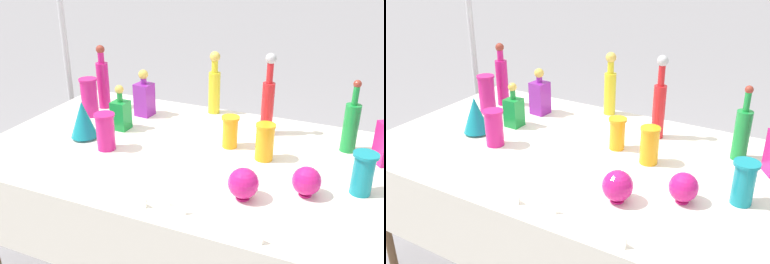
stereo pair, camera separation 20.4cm
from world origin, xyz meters
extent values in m
cube|color=white|center=(0.00, 0.00, 0.74)|extent=(2.03, 1.19, 0.03)
cube|color=white|center=(0.00, -0.60, 0.58)|extent=(2.03, 0.01, 0.37)
cylinder|color=brown|center=(-0.91, 0.49, 0.36)|extent=(0.04, 0.04, 0.73)
cylinder|color=brown|center=(0.91, 0.49, 0.36)|extent=(0.04, 0.04, 0.73)
cylinder|color=yellow|center=(-0.09, 0.52, 0.88)|extent=(0.07, 0.07, 0.25)
cylinder|color=yellow|center=(-0.09, 0.52, 1.04)|extent=(0.04, 0.04, 0.07)
sphere|color=gold|center=(-0.09, 0.52, 1.10)|extent=(0.06, 0.06, 0.06)
cylinder|color=#C61972|center=(-0.74, 0.34, 0.90)|extent=(0.07, 0.07, 0.28)
cylinder|color=#C61972|center=(-0.74, 0.34, 1.07)|extent=(0.04, 0.04, 0.07)
sphere|color=maroon|center=(-0.74, 0.34, 1.12)|extent=(0.05, 0.05, 0.05)
cylinder|color=#198C38|center=(0.69, 0.31, 0.88)|extent=(0.07, 0.07, 0.24)
cylinder|color=#198C38|center=(0.69, 0.31, 1.04)|extent=(0.03, 0.03, 0.09)
sphere|color=maroon|center=(0.69, 0.31, 1.10)|extent=(0.04, 0.04, 0.04)
cylinder|color=red|center=(0.28, 0.35, 0.90)|extent=(0.06, 0.06, 0.28)
cylinder|color=red|center=(0.28, 0.35, 1.09)|extent=(0.03, 0.03, 0.11)
sphere|color=#B2B2B7|center=(0.28, 0.35, 1.17)|extent=(0.06, 0.06, 0.06)
cube|color=#198C38|center=(-0.46, 0.09, 0.84)|extent=(0.09, 0.09, 0.16)
cylinder|color=#198C38|center=(-0.46, 0.09, 0.94)|extent=(0.03, 0.03, 0.05)
sphere|color=gold|center=(-0.46, 0.09, 0.98)|extent=(0.05, 0.05, 0.05)
cube|color=purple|center=(-0.44, 0.32, 0.86)|extent=(0.10, 0.10, 0.19)
cylinder|color=purple|center=(-0.44, 0.32, 0.97)|extent=(0.03, 0.03, 0.04)
sphere|color=gold|center=(-0.44, 0.32, 1.01)|extent=(0.06, 0.06, 0.06)
cylinder|color=teal|center=(0.78, -0.08, 0.85)|extent=(0.08, 0.08, 0.18)
cylinder|color=teal|center=(0.78, -0.08, 0.93)|extent=(0.10, 0.10, 0.01)
cylinder|color=orange|center=(0.15, 0.12, 0.84)|extent=(0.07, 0.07, 0.16)
cylinder|color=orange|center=(0.15, 0.12, 0.91)|extent=(0.09, 0.09, 0.01)
cylinder|color=orange|center=(0.34, 0.06, 0.85)|extent=(0.08, 0.08, 0.18)
cylinder|color=orange|center=(0.34, 0.06, 0.93)|extent=(0.09, 0.09, 0.01)
cylinder|color=#C61972|center=(-0.73, 0.19, 0.87)|extent=(0.09, 0.09, 0.22)
cylinder|color=#C61972|center=(-0.73, 0.19, 0.98)|extent=(0.10, 0.10, 0.01)
cylinder|color=#C61972|center=(-0.39, -0.15, 0.85)|extent=(0.09, 0.09, 0.18)
cylinder|color=#C61972|center=(-0.39, -0.15, 0.94)|extent=(0.10, 0.10, 0.01)
cylinder|color=teal|center=(-0.57, -0.09, 0.77)|extent=(0.07, 0.07, 0.01)
cone|color=teal|center=(-0.57, -0.09, 0.87)|extent=(0.14, 0.14, 0.19)
cylinder|color=#C61972|center=(0.58, -0.18, 0.76)|extent=(0.05, 0.05, 0.01)
sphere|color=#C61972|center=(0.58, -0.18, 0.83)|extent=(0.12, 0.12, 0.12)
cylinder|color=#C61972|center=(0.36, -0.31, 0.76)|extent=(0.06, 0.06, 0.01)
sphere|color=#C61972|center=(0.36, -0.31, 0.83)|extent=(0.12, 0.12, 0.12)
cube|color=white|center=(0.17, -0.51, 0.78)|extent=(0.06, 0.03, 0.04)
cube|color=white|center=(0.48, -0.55, 0.78)|extent=(0.06, 0.03, 0.04)
cube|color=white|center=(0.01, -0.51, 0.78)|extent=(0.06, 0.03, 0.04)
cube|color=tan|center=(-0.11, 1.26, 0.12)|extent=(0.59, 0.49, 0.24)
cube|color=tan|center=(-0.11, 1.37, 0.28)|extent=(0.46, 0.20, 0.09)
cube|color=tan|center=(-0.44, 1.16, 0.14)|extent=(0.50, 0.40, 0.27)
cube|color=tan|center=(-0.44, 1.27, 0.31)|extent=(0.44, 0.08, 0.09)
cylinder|color=silver|center=(-1.30, 0.70, 1.19)|extent=(0.04, 0.04, 2.37)
cylinder|color=#333338|center=(-1.30, 0.70, 0.02)|extent=(0.18, 0.18, 0.04)
camera|label=1|loc=(0.75, -1.71, 1.69)|focal=40.00mm
camera|label=2|loc=(0.94, -1.62, 1.69)|focal=40.00mm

